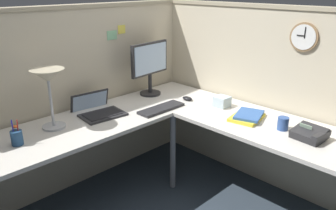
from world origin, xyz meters
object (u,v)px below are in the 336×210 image
(computer_mouse, at_px, (187,98))
(keyboard, at_px, (161,109))
(tissue_box, at_px, (222,102))
(pen_cup, at_px, (17,137))
(laptop, at_px, (97,110))
(office_phone, at_px, (310,134))
(coffee_mug, at_px, (283,123))
(desk_lamp_dome, at_px, (48,80))
(monitor, at_px, (150,65))
(wall_clock, at_px, (304,37))
(book_stack, at_px, (248,116))

(computer_mouse, bearing_deg, keyboard, -178.53)
(tissue_box, bearing_deg, pen_cup, 161.60)
(laptop, height_order, office_phone, laptop)
(coffee_mug, bearing_deg, desk_lamp_dome, 133.70)
(keyboard, xyz_separation_m, computer_mouse, (0.34, 0.01, 0.01))
(monitor, distance_m, wall_clock, 1.35)
(laptop, distance_m, wall_clock, 1.73)
(tissue_box, bearing_deg, computer_mouse, 105.54)
(keyboard, bearing_deg, monitor, 60.04)
(monitor, bearing_deg, wall_clock, -68.53)
(monitor, bearing_deg, pen_cup, -172.68)
(book_stack, bearing_deg, tissue_box, 74.92)
(keyboard, height_order, desk_lamp_dome, desk_lamp_dome)
(pen_cup, xyz_separation_m, book_stack, (1.47, -0.83, -0.03))
(monitor, bearing_deg, tissue_box, -73.00)
(wall_clock, bearing_deg, computer_mouse, 112.82)
(laptop, distance_m, book_stack, 1.22)
(keyboard, distance_m, wall_clock, 1.25)
(keyboard, distance_m, tissue_box, 0.53)
(pen_cup, height_order, office_phone, pen_cup)
(office_phone, bearing_deg, desk_lamp_dome, 128.75)
(pen_cup, bearing_deg, tissue_box, -18.40)
(computer_mouse, relative_size, pen_cup, 0.58)
(monitor, relative_size, book_stack, 1.54)
(coffee_mug, xyz_separation_m, tissue_box, (0.08, 0.61, -0.00))
(office_phone, distance_m, wall_clock, 0.75)
(desk_lamp_dome, xyz_separation_m, office_phone, (1.15, -1.43, -0.33))
(monitor, distance_m, tissue_box, 0.76)
(tissue_box, bearing_deg, laptop, 142.90)
(tissue_box, relative_size, wall_clock, 0.55)
(keyboard, height_order, pen_cup, pen_cup)
(book_stack, distance_m, coffee_mug, 0.30)
(book_stack, distance_m, tissue_box, 0.33)
(laptop, height_order, coffee_mug, laptop)
(monitor, distance_m, computer_mouse, 0.48)
(pen_cup, bearing_deg, book_stack, -29.48)
(monitor, relative_size, office_phone, 2.22)
(monitor, height_order, computer_mouse, monitor)
(pen_cup, relative_size, wall_clock, 0.82)
(computer_mouse, height_order, book_stack, book_stack)
(monitor, bearing_deg, coffee_mug, -84.30)
(laptop, bearing_deg, keyboard, -38.02)
(computer_mouse, distance_m, book_stack, 0.64)
(keyboard, height_order, coffee_mug, coffee_mug)
(book_stack, bearing_deg, wall_clock, -31.25)
(desk_lamp_dome, distance_m, wall_clock, 1.92)
(desk_lamp_dome, height_order, coffee_mug, desk_lamp_dome)
(book_stack, xyz_separation_m, tissue_box, (0.08, 0.31, 0.02))
(computer_mouse, distance_m, coffee_mug, 0.93)
(desk_lamp_dome, bearing_deg, tissue_box, -26.13)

